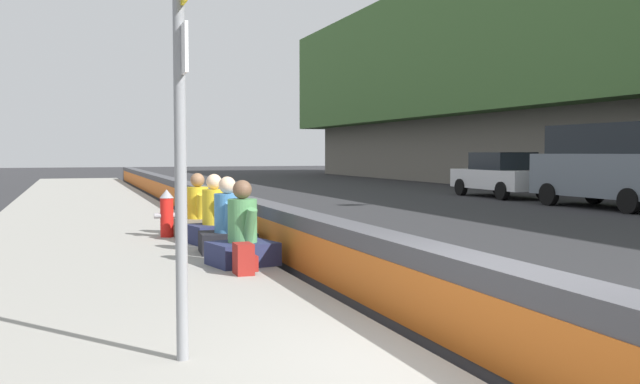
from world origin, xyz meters
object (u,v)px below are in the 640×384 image
at_px(seated_person_far, 198,216).
at_px(parked_car_fourth, 501,175).
at_px(seated_person_rear, 214,221).
at_px(route_sign_post, 180,79).
at_px(seated_person_foreground, 243,238).
at_px(fire_hydrant, 167,213).
at_px(parked_car_third, 612,164).
at_px(backpack, 244,259).
at_px(seated_person_middle, 228,229).

distance_m(seated_person_far, parked_car_fourth, 16.08).
bearing_deg(seated_person_rear, parked_car_fourth, -51.10).
relative_size(route_sign_post, seated_person_far, 3.07).
bearing_deg(seated_person_foreground, fire_hydrant, 9.05).
xyz_separation_m(seated_person_foreground, seated_person_rear, (2.47, -0.09, 0.00)).
relative_size(fire_hydrant, seated_person_rear, 0.74).
xyz_separation_m(route_sign_post, fire_hydrant, (7.72, -0.87, -1.65)).
xyz_separation_m(fire_hydrant, seated_person_rear, (-1.12, -0.66, -0.08)).
height_order(seated_person_far, parked_car_third, parked_car_third).
xyz_separation_m(seated_person_rear, seated_person_far, (1.21, 0.08, -0.00)).
bearing_deg(route_sign_post, fire_hydrant, -6.42).
distance_m(fire_hydrant, backpack, 4.35).
relative_size(seated_person_foreground, backpack, 2.94).
relative_size(seated_person_far, parked_car_third, 0.23).
bearing_deg(parked_car_fourth, seated_person_rear, 128.90).
xyz_separation_m(seated_person_foreground, seated_person_middle, (1.24, -0.06, 0.00)).
relative_size(seated_person_rear, parked_car_fourth, 0.26).
relative_size(seated_person_foreground, seated_person_middle, 0.99).
height_order(fire_hydrant, backpack, fire_hydrant).
bearing_deg(seated_person_foreground, backpack, 168.29).
distance_m(seated_person_rear, parked_car_third, 13.97).
relative_size(seated_person_rear, parked_car_third, 0.23).
bearing_deg(backpack, seated_person_middle, -6.08).
bearing_deg(backpack, fire_hydrant, 5.54).
distance_m(fire_hydrant, seated_person_rear, 1.30).
distance_m(fire_hydrant, parked_car_third, 14.25).
distance_m(seated_person_middle, backpack, 1.99).
bearing_deg(seated_person_far, seated_person_foreground, 179.79).
relative_size(seated_person_middle, parked_car_third, 0.23).
bearing_deg(seated_person_foreground, seated_person_middle, -2.67).
distance_m(seated_person_foreground, seated_person_rear, 2.47).
relative_size(seated_person_foreground, parked_car_third, 0.23).
relative_size(route_sign_post, parked_car_fourth, 0.79).
relative_size(route_sign_post, fire_hydrant, 4.09).
xyz_separation_m(seated_person_rear, parked_car_fourth, (10.52, -13.03, 0.35)).
distance_m(seated_person_middle, parked_car_fourth, 17.57).
height_order(backpack, parked_car_fourth, parked_car_fourth).
distance_m(route_sign_post, parked_car_fourth, 22.51).
distance_m(seated_person_far, parked_car_third, 13.67).
height_order(seated_person_rear, parked_car_fourth, parked_car_fourth).
bearing_deg(parked_car_fourth, seated_person_foreground, 134.69).
distance_m(fire_hydrant, seated_person_middle, 2.43).
bearing_deg(backpack, route_sign_post, 159.25).
xyz_separation_m(seated_person_middle, seated_person_far, (2.43, 0.04, -0.00)).
xyz_separation_m(fire_hydrant, seated_person_far, (0.09, -0.58, -0.08)).
xyz_separation_m(seated_person_rear, backpack, (-3.20, 0.24, -0.18)).
xyz_separation_m(seated_person_rear, parked_car_third, (4.86, -13.07, 0.84)).
xyz_separation_m(seated_person_middle, backpack, (-1.97, 0.21, -0.18)).
height_order(fire_hydrant, parked_car_third, parked_car_third).
height_order(fire_hydrant, seated_person_middle, seated_person_middle).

